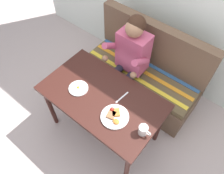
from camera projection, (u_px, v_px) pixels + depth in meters
ground_plane at (104, 130)px, 2.72m from camera, size 8.00×8.00×0.00m
table at (102, 101)px, 2.20m from camera, size 1.20×0.70×0.73m
couch at (142, 75)px, 2.81m from camera, size 1.44×0.56×1.00m
person at (129, 56)px, 2.44m from camera, size 0.45×0.61×1.21m
plate_breakfast at (115, 116)px, 1.99m from camera, size 0.26×0.26×0.05m
plate_eggs at (78, 88)px, 2.18m from camera, size 0.19×0.19×0.04m
coffee_mug at (143, 130)px, 1.86m from camera, size 0.12×0.08×0.10m
fork at (122, 97)px, 2.12m from camera, size 0.03×0.17×0.00m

